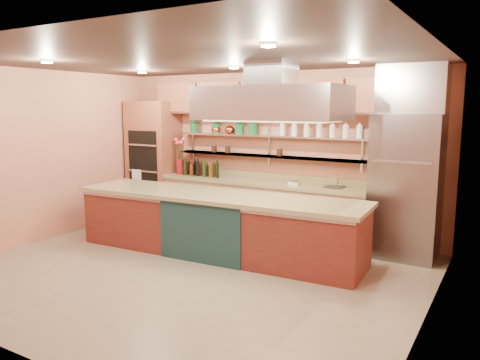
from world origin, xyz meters
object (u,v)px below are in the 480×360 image
Objects in this scene: refrigerator at (406,187)px; green_canister at (253,129)px; kitchen_scale at (294,182)px; copper_kettle at (230,130)px; flower_vase at (180,167)px; island at (217,224)px.

refrigerator reaches higher than green_canister.
kitchen_scale is 1.62m from copper_kettle.
flower_vase is 1.23m from copper_kettle.
refrigerator is at bearing -4.17° from copper_kettle.
island is 15.20× the size of flower_vase.
copper_kettle is at bearing 111.93° from island.
refrigerator is 2.79m from green_canister.
island is at bearing -65.05° from copper_kettle.
flower_vase is 1.69× the size of kitchen_scale.
refrigerator is at bearing 24.98° from island.
copper_kettle is (-3.15, 0.23, 0.74)m from refrigerator.
island is at bearing -132.72° from kitchen_scale.
kitchen_scale is (0.67, 1.31, 0.52)m from island.
kitchen_scale is at bearing 179.68° from refrigerator.
green_canister reaches higher than flower_vase.
flower_vase is at bearing 139.18° from island.
refrigerator reaches higher than flower_vase.
copper_kettle is 0.48m from green_canister.
refrigerator is 7.24× the size of flower_vase.
kitchen_scale is 0.93× the size of copper_kettle.
green_canister is at bearing 0.00° from copper_kettle.
refrigerator is at bearing -15.85° from kitchen_scale.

